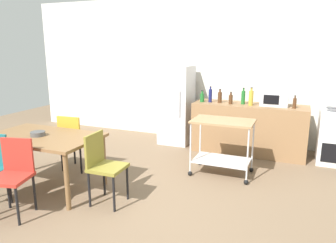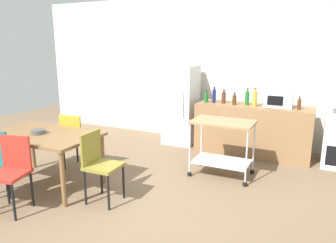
% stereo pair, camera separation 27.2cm
% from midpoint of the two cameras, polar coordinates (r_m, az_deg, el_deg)
% --- Properties ---
extents(ground_plane, '(12.00, 12.00, 0.00)m').
position_cam_midpoint_polar(ground_plane, '(4.11, -7.10, -14.73)').
color(ground_plane, brown).
extents(back_wall, '(8.40, 0.12, 2.90)m').
position_cam_midpoint_polar(back_wall, '(6.61, 6.44, 9.12)').
color(back_wall, silver).
rests_on(back_wall, ground_plane).
extents(kitchen_counter, '(2.00, 0.64, 0.90)m').
position_cam_midpoint_polar(kitchen_counter, '(5.99, 12.86, -1.26)').
color(kitchen_counter, olive).
rests_on(kitchen_counter, ground_plane).
extents(dining_table, '(1.50, 0.90, 0.75)m').
position_cam_midpoint_polar(dining_table, '(4.70, -22.85, -3.26)').
color(dining_table, brown).
rests_on(dining_table, ground_plane).
extents(chair_olive, '(0.41, 0.41, 0.89)m').
position_cam_midpoint_polar(chair_olive, '(4.08, -13.35, -7.25)').
color(chair_olive, olive).
rests_on(chair_olive, ground_plane).
extents(chair_mustard, '(0.43, 0.43, 0.89)m').
position_cam_midpoint_polar(chair_mustard, '(5.24, -17.82, -2.91)').
color(chair_mustard, gold).
rests_on(chair_mustard, ground_plane).
extents(chair_red, '(0.49, 0.49, 0.89)m').
position_cam_midpoint_polar(chair_red, '(4.17, -27.52, -8.00)').
color(chair_red, '#B72D23').
rests_on(chair_red, ground_plane).
extents(refrigerator, '(0.60, 0.63, 1.55)m').
position_cam_midpoint_polar(refrigerator, '(6.41, 0.29, 2.98)').
color(refrigerator, silver).
rests_on(refrigerator, ground_plane).
extents(kitchen_cart, '(0.91, 0.57, 0.85)m').
position_cam_midpoint_polar(kitchen_cart, '(4.87, 8.07, -2.95)').
color(kitchen_cart, '#A37A51').
rests_on(kitchen_cart, ground_plane).
extents(bottle_vinegar, '(0.08, 0.08, 0.22)m').
position_cam_midpoint_polar(bottle_vinegar, '(6.02, 4.81, 4.30)').
color(bottle_vinegar, '#1E6628').
rests_on(bottle_vinegar, kitchen_counter).
extents(bottle_soy_sauce, '(0.06, 0.06, 0.30)m').
position_cam_midpoint_polar(bottle_soy_sauce, '(6.00, 6.24, 4.63)').
color(bottle_soy_sauce, navy).
rests_on(bottle_soy_sauce, kitchen_counter).
extents(bottle_hot_sauce, '(0.08, 0.08, 0.25)m').
position_cam_midpoint_polar(bottle_hot_sauce, '(5.97, 7.91, 4.33)').
color(bottle_hot_sauce, '#4C2D19').
rests_on(bottle_hot_sauce, kitchen_counter).
extents(bottle_wine, '(0.07, 0.07, 0.22)m').
position_cam_midpoint_polar(bottle_wine, '(5.86, 9.77, 3.95)').
color(bottle_wine, '#4C2D19').
rests_on(bottle_wine, kitchen_counter).
extents(bottle_soda, '(0.07, 0.07, 0.30)m').
position_cam_midpoint_polar(bottle_soda, '(5.88, 11.93, 4.24)').
color(bottle_soda, '#1E6628').
rests_on(bottle_soda, kitchen_counter).
extents(bottle_sparkling_water, '(0.08, 0.08, 0.32)m').
position_cam_midpoint_polar(bottle_sparkling_water, '(5.78, 13.23, 4.12)').
color(bottle_sparkling_water, gold).
rests_on(bottle_sparkling_water, kitchen_counter).
extents(microwave, '(0.46, 0.35, 0.26)m').
position_cam_midpoint_polar(microwave, '(5.87, 17.14, 3.95)').
color(microwave, silver).
rests_on(microwave, kitchen_counter).
extents(bottle_sesame_oil, '(0.06, 0.06, 0.22)m').
position_cam_midpoint_polar(bottle_sesame_oil, '(5.72, 20.33, 3.10)').
color(bottle_sesame_oil, '#4C2D19').
rests_on(bottle_sesame_oil, kitchen_counter).
extents(fruit_bowl, '(0.19, 0.19, 0.06)m').
position_cam_midpoint_polar(fruit_bowl, '(4.68, -23.69, -2.01)').
color(fruit_bowl, '#4C4C4C').
rests_on(fruit_bowl, dining_table).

